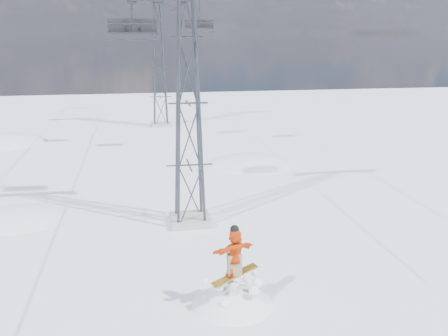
{
  "coord_description": "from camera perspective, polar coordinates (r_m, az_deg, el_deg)",
  "views": [
    {
      "loc": [
        -1.39,
        -13.31,
        8.4
      ],
      "look_at": [
        1.67,
        4.06,
        3.62
      ],
      "focal_mm": 40.0,
      "sensor_mm": 36.0,
      "label": 1
    }
  ],
  "objects": [
    {
      "name": "lift_chair_mid",
      "position": [
        34.67,
        -2.83,
        16.01
      ],
      "size": [
        1.93,
        0.56,
        2.4
      ],
      "color": "black",
      "rests_on": "ground"
    },
    {
      "name": "ground",
      "position": [
        15.8,
        -3.58,
        -16.99
      ],
      "size": [
        120.0,
        120.0,
        0.0
      ],
      "primitive_type": "plane",
      "color": "white",
      "rests_on": "ground"
    },
    {
      "name": "lift_tower_far",
      "position": [
        46.46,
        -7.42,
        11.41
      ],
      "size": [
        5.2,
        1.8,
        11.43
      ],
      "color": "#999999",
      "rests_on": "ground"
    },
    {
      "name": "lift_chair_far",
      "position": [
        36.81,
        -10.41,
        15.83
      ],
      "size": [
        1.88,
        0.54,
        2.33
      ],
      "color": "black",
      "rests_on": "ground"
    },
    {
      "name": "lift_chair_near",
      "position": [
        23.82,
        -10.4,
        15.49
      ],
      "size": [
        2.23,
        0.64,
        2.76
      ],
      "color": "black",
      "rests_on": "ground"
    },
    {
      "name": "lift_tower_near",
      "position": [
        21.63,
        -4.13,
        7.32
      ],
      "size": [
        5.2,
        1.8,
        11.43
      ],
      "color": "#999999",
      "rests_on": "ground"
    },
    {
      "name": "lift_chair_extra",
      "position": [
        55.39,
        -10.38,
        15.35
      ],
      "size": [
        2.04,
        0.59,
        2.53
      ],
      "color": "black",
      "rests_on": "ground"
    },
    {
      "name": "snow_terrain",
      "position": [
        39.1,
        -14.15,
        -12.73
      ],
      "size": [
        39.0,
        37.0,
        22.0
      ],
      "color": "white",
      "rests_on": "ground"
    }
  ]
}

